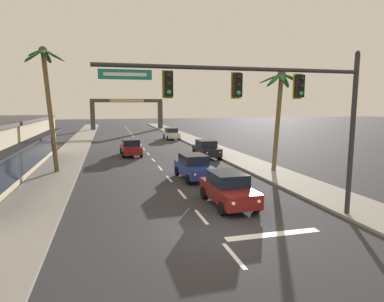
{
  "coord_description": "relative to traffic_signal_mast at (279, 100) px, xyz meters",
  "views": [
    {
      "loc": [
        -4.01,
        -11.75,
        5.1
      ],
      "look_at": [
        1.1,
        8.0,
        2.2
      ],
      "focal_mm": 30.58,
      "sensor_mm": 36.0,
      "label": 1
    }
  ],
  "objects": [
    {
      "name": "ground_plane",
      "position": [
        -2.84,
        -0.49,
        -5.27
      ],
      "size": [
        220.0,
        220.0,
        0.0
      ],
      "primitive_type": "plane",
      "color": "#2D2D33"
    },
    {
      "name": "sidewalk_right",
      "position": [
        4.96,
        19.51,
        -5.2
      ],
      "size": [
        3.2,
        110.0,
        0.14
      ],
      "primitive_type": "cube",
      "color": "gray",
      "rests_on": "ground"
    },
    {
      "name": "sidewalk_left",
      "position": [
        -10.64,
        19.51,
        -5.2
      ],
      "size": [
        3.2,
        110.0,
        0.14
      ],
      "primitive_type": "cube",
      "color": "gray",
      "rests_on": "ground"
    },
    {
      "name": "lane_markings",
      "position": [
        -2.4,
        18.73,
        -5.27
      ],
      "size": [
        4.28,
        86.35,
        0.01
      ],
      "color": "silver",
      "rests_on": "ground"
    },
    {
      "name": "traffic_signal_mast",
      "position": [
        0.0,
        0.0,
        0.0
      ],
      "size": [
        11.16,
        0.41,
        7.4
      ],
      "color": "#2D2D33",
      "rests_on": "ground"
    },
    {
      "name": "sedan_lead_at_stop_bar",
      "position": [
        -1.0,
        3.02,
        -4.42
      ],
      "size": [
        2.01,
        4.47,
        1.68
      ],
      "color": "maroon",
      "rests_on": "ground"
    },
    {
      "name": "sedan_third_in_queue",
      "position": [
        -1.15,
        9.27,
        -4.42
      ],
      "size": [
        2.11,
        4.51,
        1.68
      ],
      "color": "navy",
      "rests_on": "ground"
    },
    {
      "name": "sedan_oncoming_far",
      "position": [
        -4.66,
        20.87,
        -4.42
      ],
      "size": [
        2.06,
        4.49,
        1.68
      ],
      "color": "maroon",
      "rests_on": "ground"
    },
    {
      "name": "sedan_parked_nearest_kerb",
      "position": [
        2.41,
        17.95,
        -4.42
      ],
      "size": [
        1.96,
        4.45,
        1.68
      ],
      "color": "black",
      "rests_on": "ground"
    },
    {
      "name": "sedan_parked_mid_kerb",
      "position": [
        2.32,
        35.44,
        -4.42
      ],
      "size": [
        2.0,
        4.47,
        1.68
      ],
      "color": "silver",
      "rests_on": "ground"
    },
    {
      "name": "palm_left_second",
      "position": [
        -10.98,
        13.58,
        1.22
      ],
      "size": [
        2.86,
        3.03,
        9.22
      ],
      "color": "brown",
      "rests_on": "ground"
    },
    {
      "name": "palm_right_second",
      "position": [
        5.53,
        9.77,
        0.16
      ],
      "size": [
        3.35,
        3.22,
        7.6
      ],
      "color": "brown",
      "rests_on": "ground"
    },
    {
      "name": "town_gateway_arch",
      "position": [
        -2.84,
        56.55,
        -1.18
      ],
      "size": [
        14.56,
        0.9,
        6.27
      ],
      "color": "#423D38",
      "rests_on": "ground"
    }
  ]
}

